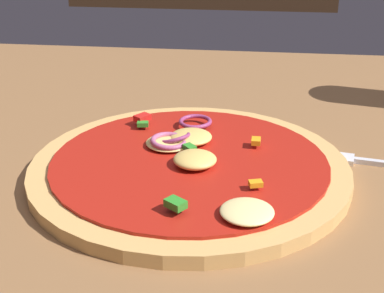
# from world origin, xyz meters

# --- Properties ---
(dining_table) EXTENTS (1.24, 0.94, 0.04)m
(dining_table) POSITION_xyz_m (0.00, 0.00, 0.02)
(dining_table) COLOR brown
(dining_table) RESTS_ON ground
(pizza) EXTENTS (0.29, 0.29, 0.03)m
(pizza) POSITION_xyz_m (-0.01, 0.02, 0.05)
(pizza) COLOR tan
(pizza) RESTS_ON dining_table
(fork) EXTENTS (0.18, 0.04, 0.01)m
(fork) POSITION_xyz_m (0.16, 0.06, 0.04)
(fork) COLOR silver
(fork) RESTS_ON dining_table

